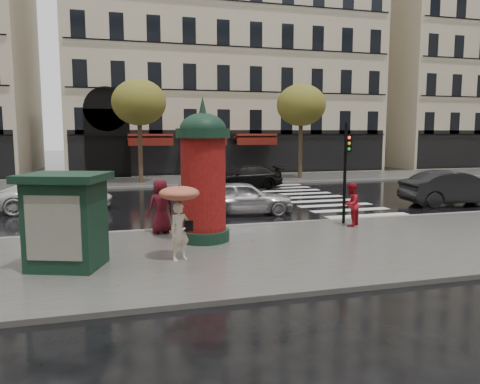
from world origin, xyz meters
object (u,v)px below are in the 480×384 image
object	(u,v)px
woman_umbrella	(180,210)
morris_column	(203,172)
car_darkgrey	(454,188)
car_white	(56,195)
man_burgundy	(161,206)
car_black	(244,177)
traffic_light	(346,163)
car_far_silver	(63,187)
car_silver	(243,198)
woman_red	(351,204)
newsstand	(66,220)

from	to	relation	value
woman_umbrella	morris_column	distance (m)	2.36
car_darkgrey	car_white	world-z (taller)	car_darkgrey
man_burgundy	car_black	distance (m)	13.47
man_burgundy	traffic_light	distance (m)	6.55
car_far_silver	car_white	bearing A→B (deg)	-6.12
morris_column	traffic_light	distance (m)	5.43
man_burgundy	morris_column	world-z (taller)	morris_column
morris_column	car_silver	world-z (taller)	morris_column
man_burgundy	car_darkgrey	world-z (taller)	man_burgundy
car_far_silver	car_silver	bearing A→B (deg)	44.95
morris_column	car_darkgrey	bearing A→B (deg)	18.87
woman_red	car_darkgrey	size ratio (longest dim) A/B	0.32
woman_umbrella	morris_column	xyz separation A→B (m)	(1.01, 2.00, 0.75)
morris_column	car_black	world-z (taller)	morris_column
car_darkgrey	man_burgundy	bearing A→B (deg)	108.64
car_far_silver	woman_red	bearing A→B (deg)	40.15
woman_umbrella	morris_column	bearing A→B (deg)	63.24
woman_umbrella	morris_column	world-z (taller)	morris_column
car_darkgrey	car_white	distance (m)	17.79
man_burgundy	traffic_light	size ratio (longest dim) A/B	0.49
woman_red	car_white	world-z (taller)	woman_red
morris_column	traffic_light	xyz separation A→B (m)	(5.30, 1.17, 0.11)
car_far_silver	morris_column	bearing A→B (deg)	18.99
car_silver	car_darkgrey	bearing A→B (deg)	-86.14
traffic_light	car_silver	xyz separation A→B (m)	(-2.75, 3.42, -1.58)
newsstand	car_silver	xyz separation A→B (m)	(6.24, 6.50, -0.59)
car_black	woman_red	bearing A→B (deg)	5.16
car_silver	car_white	bearing A→B (deg)	72.25
traffic_light	newsstand	bearing A→B (deg)	-161.09
car_silver	car_far_silver	xyz separation A→B (m)	(-7.39, 6.15, -0.03)
traffic_light	car_darkgrey	xyz separation A→B (m)	(7.25, 3.12, -1.48)
car_black	car_far_silver	size ratio (longest dim) A/B	1.20
car_white	car_far_silver	bearing A→B (deg)	-7.94
man_burgundy	car_white	size ratio (longest dim) A/B	0.37
woman_red	woman_umbrella	bearing A→B (deg)	-16.40
morris_column	traffic_light	bearing A→B (deg)	12.45
woman_red	car_black	bearing A→B (deg)	-129.01
woman_red	traffic_light	bearing A→B (deg)	-129.24
newsstand	car_black	xyz separation A→B (m)	(8.81, 15.19, -0.61)
woman_red	man_burgundy	world-z (taller)	man_burgundy
morris_column	car_black	bearing A→B (deg)	68.94
woman_red	car_far_silver	distance (m)	14.24
traffic_light	car_far_silver	bearing A→B (deg)	136.68
woman_umbrella	car_darkgrey	bearing A→B (deg)	24.89
woman_umbrella	man_burgundy	xyz separation A→B (m)	(-0.11, 3.34, -0.41)
newsstand	car_white	bearing A→B (deg)	97.01
woman_red	morris_column	world-z (taller)	morris_column
car_black	car_darkgrey	bearing A→B (deg)	43.90
car_silver	man_burgundy	bearing A→B (deg)	137.03
car_darkgrey	car_black	size ratio (longest dim) A/B	1.03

